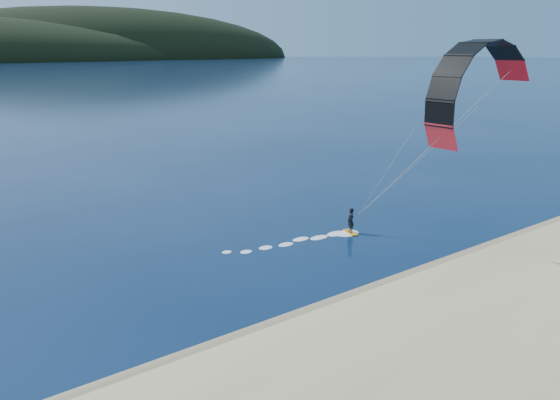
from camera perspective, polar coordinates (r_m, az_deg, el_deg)
name	(u,v)px	position (r m, az deg, el deg)	size (l,w,h in m)	color
ground	(357,366)	(25.66, 8.15, -16.96)	(1800.00, 1800.00, 0.00)	#071A36
wet_sand	(295,325)	(28.51, 1.63, -13.10)	(220.00, 2.50, 0.10)	#826B4C
kitesurfer_near	(474,110)	(39.57, 19.85, 8.94)	(20.60, 9.95, 14.35)	orange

